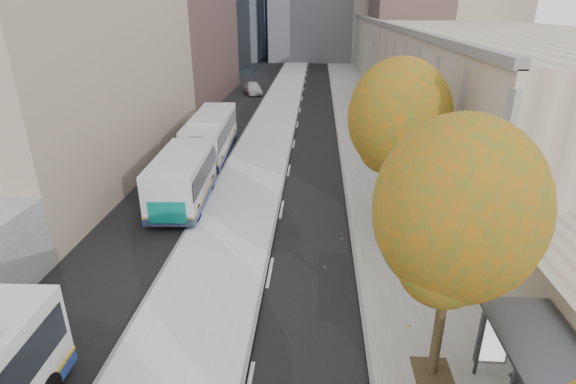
{
  "coord_description": "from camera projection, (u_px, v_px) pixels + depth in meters",
  "views": [
    {
      "loc": [
        0.07,
        2.73,
        9.93
      ],
      "look_at": [
        -1.08,
        20.43,
        2.5
      ],
      "focal_mm": 28.0,
      "sensor_mm": 36.0,
      "label": 1
    }
  ],
  "objects": [
    {
      "name": "bus_platform",
      "position": [
        264.0,
        146.0,
        33.75
      ],
      "size": [
        4.25,
        150.0,
        0.15
      ],
      "primitive_type": "cube",
      "color": "silver",
      "rests_on": "ground"
    },
    {
      "name": "sidewalk",
      "position": [
        371.0,
        149.0,
        33.28
      ],
      "size": [
        4.75,
        150.0,
        0.08
      ],
      "primitive_type": "cube",
      "color": "gray",
      "rests_on": "ground"
    },
    {
      "name": "building_tan",
      "position": [
        438.0,
        54.0,
        57.76
      ],
      "size": [
        18.0,
        92.0,
        8.0
      ],
      "primitive_type": "cube",
      "color": "gray",
      "rests_on": "ground"
    },
    {
      "name": "bus_shelter",
      "position": [
        557.0,
        372.0,
        10.23
      ],
      "size": [
        1.9,
        4.4,
        2.53
      ],
      "color": "#383A3F",
      "rests_on": "sidewalk"
    },
    {
      "name": "tree_c",
      "position": [
        458.0,
        210.0,
        11.05
      ],
      "size": [
        4.2,
        4.2,
        7.28
      ],
      "color": "black",
      "rests_on": "sidewalk"
    },
    {
      "name": "tree_d",
      "position": [
        399.0,
        117.0,
        19.25
      ],
      "size": [
        4.4,
        4.4,
        7.6
      ],
      "color": "black",
      "rests_on": "sidewalk"
    },
    {
      "name": "bus_far",
      "position": [
        201.0,
        149.0,
        28.18
      ],
      "size": [
        3.29,
        16.75,
        2.77
      ],
      "rotation": [
        0.0,
        0.0,
        0.05
      ],
      "color": "silver",
      "rests_on": "ground"
    },
    {
      "name": "distant_car",
      "position": [
        253.0,
        88.0,
        53.46
      ],
      "size": [
        2.93,
        4.58,
        1.45
      ],
      "primitive_type": "imported",
      "rotation": [
        0.0,
        0.0,
        0.31
      ],
      "color": "silver",
      "rests_on": "ground"
    }
  ]
}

